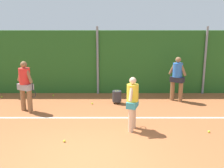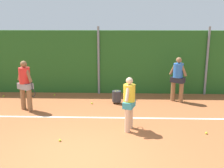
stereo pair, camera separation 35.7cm
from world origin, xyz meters
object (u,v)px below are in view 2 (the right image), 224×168
(player_foreground_near, at_px, (129,101))
(tennis_ball_2, at_px, (4,96))
(ball_hopper, at_px, (117,96))
(player_midcourt, at_px, (25,83))
(tennis_ball_8, at_px, (54,95))
(tennis_ball_6, at_px, (206,133))
(tennis_ball_1, at_px, (92,103))
(tennis_ball_10, at_px, (60,140))
(player_backcourt_far, at_px, (178,77))

(player_foreground_near, distance_m, tennis_ball_2, 6.30)
(ball_hopper, bearing_deg, tennis_ball_2, 171.05)
(player_midcourt, height_order, tennis_ball_8, player_midcourt)
(tennis_ball_6, distance_m, tennis_ball_8, 6.59)
(tennis_ball_1, bearing_deg, tennis_ball_2, 166.92)
(player_midcourt, height_order, tennis_ball_10, player_midcourt)
(tennis_ball_6, bearing_deg, player_foreground_near, 173.73)
(ball_hopper, distance_m, tennis_ball_6, 3.88)
(player_midcourt, xyz_separation_m, player_backcourt_far, (5.67, 1.25, -0.01))
(ball_hopper, distance_m, tennis_ball_1, 1.01)
(player_foreground_near, height_order, tennis_ball_10, player_foreground_near)
(player_backcourt_far, distance_m, ball_hopper, 2.54)
(tennis_ball_8, bearing_deg, player_midcourt, -105.61)
(player_midcourt, distance_m, tennis_ball_6, 6.27)
(player_foreground_near, bearing_deg, tennis_ball_6, -78.41)
(player_midcourt, distance_m, tennis_ball_1, 2.61)
(player_foreground_near, height_order, tennis_ball_1, player_foreground_near)
(tennis_ball_6, bearing_deg, tennis_ball_10, -171.35)
(tennis_ball_1, relative_size, tennis_ball_2, 1.00)
(tennis_ball_1, bearing_deg, player_foreground_near, -60.77)
(tennis_ball_2, height_order, tennis_ball_8, same)
(tennis_ball_1, xyz_separation_m, tennis_ball_10, (-0.51, -3.32, 0.00))
(ball_hopper, xyz_separation_m, tennis_ball_6, (2.63, -2.84, -0.26))
(player_foreground_near, bearing_deg, tennis_ball_2, 75.33)
(player_foreground_near, bearing_deg, tennis_ball_10, 132.67)
(player_foreground_near, relative_size, player_midcourt, 0.89)
(player_backcourt_far, height_order, tennis_ball_1, player_backcourt_far)
(tennis_ball_2, bearing_deg, tennis_ball_1, -13.08)
(tennis_ball_2, bearing_deg, player_midcourt, -46.30)
(player_foreground_near, distance_m, tennis_ball_6, 2.40)
(player_backcourt_far, bearing_deg, player_foreground_near, 90.71)
(tennis_ball_8, height_order, tennis_ball_10, same)
(tennis_ball_8, relative_size, tennis_ball_10, 1.00)
(ball_hopper, xyz_separation_m, tennis_ball_8, (-2.72, 1.01, -0.26))
(player_foreground_near, xyz_separation_m, player_midcourt, (-3.66, 1.68, 0.12))
(player_midcourt, height_order, ball_hopper, player_midcourt)
(tennis_ball_2, bearing_deg, player_foreground_near, -32.53)
(tennis_ball_2, height_order, tennis_ball_10, same)
(player_foreground_near, xyz_separation_m, ball_hopper, (-0.41, 2.59, -0.60))
(player_foreground_near, relative_size, tennis_ball_1, 24.28)
(player_foreground_near, distance_m, tennis_ball_1, 2.94)
(tennis_ball_2, bearing_deg, ball_hopper, -8.95)
(tennis_ball_1, bearing_deg, ball_hopper, 8.25)
(tennis_ball_1, xyz_separation_m, tennis_ball_6, (3.60, -2.70, 0.00))
(player_midcourt, xyz_separation_m, tennis_ball_1, (2.29, 0.77, -0.98))
(player_midcourt, bearing_deg, tennis_ball_8, 106.01)
(tennis_ball_1, height_order, tennis_ball_8, same)
(tennis_ball_6, height_order, tennis_ball_8, same)
(player_foreground_near, distance_m, player_midcourt, 4.03)
(tennis_ball_2, distance_m, tennis_ball_6, 8.31)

